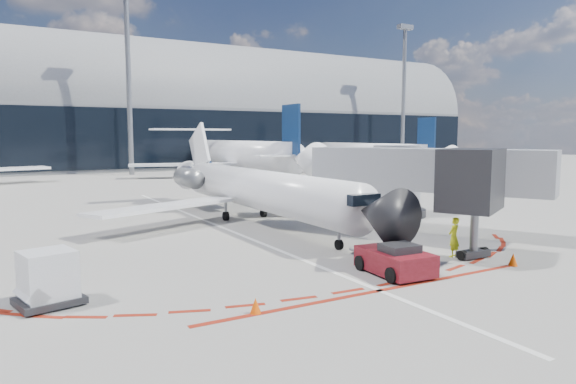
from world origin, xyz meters
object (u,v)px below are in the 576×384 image
pushback_tug (395,260)px  ramp_worker (454,237)px  regional_jet (253,188)px  uld_container (48,279)px

pushback_tug → ramp_worker: bearing=16.1°
regional_jet → ramp_worker: (3.69, -13.12, -1.26)m
uld_container → ramp_worker: bearing=-19.1°
regional_jet → ramp_worker: 13.69m
pushback_tug → uld_container: size_ratio=2.18×
ramp_worker → uld_container: 16.60m
regional_jet → pushback_tug: regional_jet is taller
pushback_tug → ramp_worker: size_ratio=2.69×
regional_jet → ramp_worker: size_ratio=14.31×
ramp_worker → pushback_tug: bearing=-2.5°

